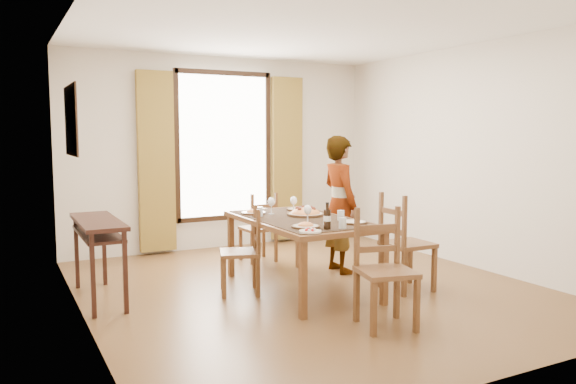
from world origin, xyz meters
name	(u,v)px	position (x,y,z in m)	size (l,w,h in m)	color
ground	(310,288)	(0.00, 0.00, 0.00)	(5.00, 5.00, 0.00)	#452E15
room_shell	(304,142)	(0.00, 0.13, 1.54)	(4.60, 5.10, 2.74)	beige
console_table	(98,231)	(-2.03, 0.60, 0.68)	(0.38, 1.20, 0.80)	black
dining_table	(301,224)	(-0.10, 0.02, 0.69)	(1.00, 1.81, 0.76)	brown
chair_west	(243,254)	(-0.69, 0.16, 0.41)	(0.50, 0.50, 0.89)	brown
chair_north	(259,229)	(0.06, 1.39, 0.41)	(0.41, 0.41, 0.89)	brown
chair_south	(384,272)	(-0.01, -1.29, 0.46)	(0.53, 0.53, 1.00)	brown
chair_east	(405,245)	(0.84, -0.51, 0.47)	(0.46, 0.46, 1.02)	brown
man	(340,204)	(0.68, 0.48, 0.80)	(0.41, 0.60, 1.60)	#989AA0
plate_sw	(306,225)	(-0.34, -0.52, 0.78)	(0.27, 0.27, 0.05)	silver
plate_se	(353,220)	(0.20, -0.51, 0.78)	(0.27, 0.27, 0.05)	silver
plate_nw	(254,211)	(-0.41, 0.53, 0.78)	(0.27, 0.27, 0.05)	silver
plate_ne	(298,208)	(0.16, 0.55, 0.78)	(0.27, 0.27, 0.05)	silver
pasta_platter	(305,211)	(0.03, 0.15, 0.81)	(0.40, 0.40, 0.10)	#B84617
caprese_plate	(310,230)	(-0.43, -0.76, 0.78)	(0.20, 0.20, 0.04)	silver
wine_glass_a	(308,214)	(-0.21, -0.32, 0.85)	(0.08, 0.08, 0.18)	white
wine_glass_b	(294,204)	(0.02, 0.40, 0.85)	(0.08, 0.08, 0.18)	white
wine_glass_c	(271,206)	(-0.25, 0.41, 0.85)	(0.08, 0.08, 0.18)	white
tumbler_a	(341,215)	(0.19, -0.30, 0.81)	(0.07, 0.07, 0.10)	silver
tumbler_b	(260,212)	(-0.43, 0.33, 0.81)	(0.07, 0.07, 0.10)	silver
tumbler_c	(343,223)	(-0.07, -0.72, 0.81)	(0.07, 0.07, 0.10)	silver
wine_bottle	(327,216)	(-0.21, -0.69, 0.88)	(0.07, 0.07, 0.25)	black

